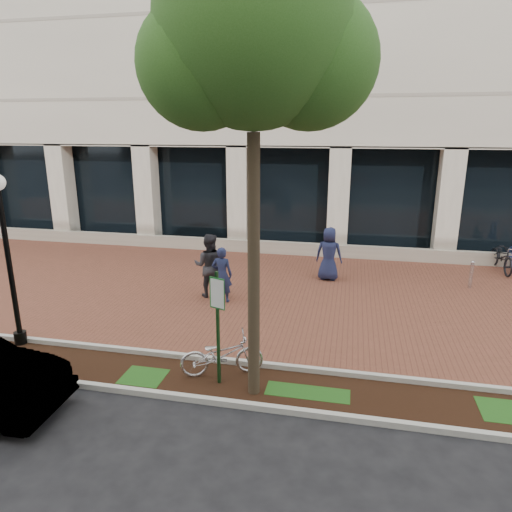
% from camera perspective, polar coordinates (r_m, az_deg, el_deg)
% --- Properties ---
extents(ground, '(120.00, 120.00, 0.00)m').
position_cam_1_polar(ground, '(14.13, 0.98, -4.54)').
color(ground, black).
rests_on(ground, ground).
extents(brick_plaza, '(40.00, 9.00, 0.01)m').
position_cam_1_polar(brick_plaza, '(14.13, 0.98, -4.52)').
color(brick_plaza, brown).
rests_on(brick_plaza, ground).
extents(planting_strip, '(40.00, 1.50, 0.01)m').
position_cam_1_polar(planting_strip, '(9.51, -5.31, -15.30)').
color(planting_strip, black).
rests_on(planting_strip, ground).
extents(curb_plaza_side, '(40.00, 0.12, 0.12)m').
position_cam_1_polar(curb_plaza_side, '(10.11, -4.04, -12.91)').
color(curb_plaza_side, '#B8B8AE').
rests_on(curb_plaza_side, ground).
extents(curb_street_side, '(40.00, 0.12, 0.12)m').
position_cam_1_polar(curb_street_side, '(8.88, -6.81, -17.40)').
color(curb_street_side, '#B8B8AE').
rests_on(curb_street_side, ground).
extents(near_office_building, '(40.00, 12.12, 16.00)m').
position_cam_1_polar(near_office_building, '(24.17, 6.50, 27.99)').
color(near_office_building, beige).
rests_on(near_office_building, ground).
extents(parking_sign, '(0.34, 0.07, 2.33)m').
position_cam_1_polar(parking_sign, '(8.76, -4.85, -7.23)').
color(parking_sign, '#153B19').
rests_on(parking_sign, ground).
extents(lamppost, '(0.36, 0.36, 3.96)m').
position_cam_1_polar(lamppost, '(11.54, -28.65, 0.47)').
color(lamppost, black).
rests_on(lamppost, ground).
extents(street_tree, '(3.76, 3.13, 7.96)m').
position_cam_1_polar(street_tree, '(7.84, 0.10, 25.19)').
color(street_tree, '#433726').
rests_on(street_tree, ground).
extents(locked_bicycle, '(1.80, 1.18, 0.89)m').
position_cam_1_polar(locked_bicycle, '(9.52, -4.27, -12.20)').
color(locked_bicycle, silver).
rests_on(locked_bicycle, ground).
extents(pedestrian_left, '(0.61, 0.41, 1.64)m').
position_cam_1_polar(pedestrian_left, '(13.17, -4.28, -2.34)').
color(pedestrian_left, '#1C2348').
rests_on(pedestrian_left, ground).
extents(pedestrian_mid, '(1.00, 0.81, 1.92)m').
position_cam_1_polar(pedestrian_mid, '(13.59, -5.85, -1.19)').
color(pedestrian_mid, '#2B2B30').
rests_on(pedestrian_mid, ground).
extents(pedestrian_right, '(0.92, 0.65, 1.78)m').
position_cam_1_polar(pedestrian_right, '(15.21, 9.11, 0.27)').
color(pedestrian_right, '#1C2246').
rests_on(pedestrian_right, ground).
extents(bollard, '(0.12, 0.12, 0.90)m').
position_cam_1_polar(bollard, '(15.86, 25.31, -2.07)').
color(bollard, silver).
rests_on(bollard, ground).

